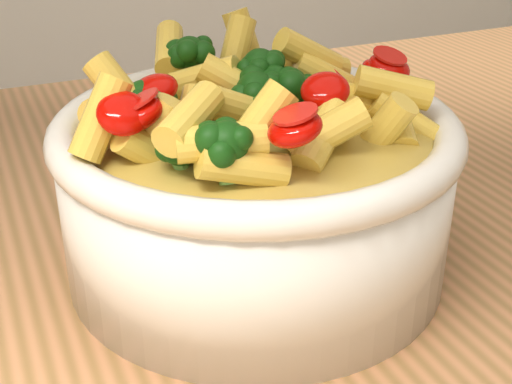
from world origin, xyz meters
name	(u,v)px	position (x,y,z in m)	size (l,w,h in m)	color
table	(303,351)	(0.00, 0.00, 0.80)	(1.20, 0.80, 0.90)	#BA7B4F
serving_bowl	(256,190)	(-0.05, -0.02, 0.95)	(0.24, 0.24, 0.10)	white
pasta_salad	(256,89)	(-0.05, -0.02, 1.02)	(0.19, 0.19, 0.04)	#FFDA50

